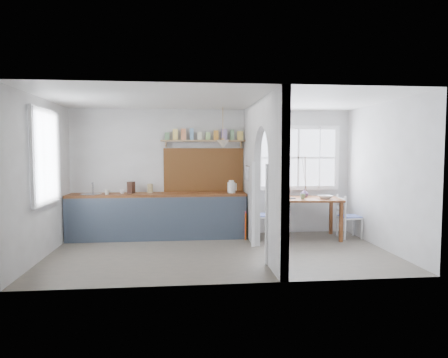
{
  "coord_description": "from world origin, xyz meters",
  "views": [
    {
      "loc": [
        -0.64,
        -6.69,
        1.74
      ],
      "look_at": [
        0.11,
        0.5,
        1.23
      ],
      "focal_mm": 32.0,
      "sensor_mm": 36.0,
      "label": 1
    }
  ],
  "objects": [
    {
      "name": "knife_block",
      "position": [
        -1.67,
        1.38,
        1.02
      ],
      "size": [
        0.15,
        0.18,
        0.23
      ],
      "primitive_type": "cube",
      "rotation": [
        0.0,
        0.0,
        -0.4
      ],
      "color": "#381E14",
      "rests_on": "counter"
    },
    {
      "name": "floor",
      "position": [
        0.0,
        0.0,
        0.0
      ],
      "size": [
        5.8,
        3.2,
        0.01
      ],
      "primitive_type": "cube",
      "color": "#6E6456",
      "rests_on": "ground"
    },
    {
      "name": "towel_magenta",
      "position": [
        0.58,
        0.98,
        0.28
      ],
      "size": [
        0.02,
        0.03,
        0.57
      ],
      "primitive_type": "cube",
      "color": "#CB3360",
      "rests_on": "counter"
    },
    {
      "name": "walls",
      "position": [
        0.0,
        0.0,
        1.3
      ],
      "size": [
        5.81,
        3.21,
        2.6
      ],
      "color": "silver",
      "rests_on": "floor"
    },
    {
      "name": "bowl",
      "position": [
        2.15,
        0.87,
        0.84
      ],
      "size": [
        0.32,
        0.32,
        0.07
      ],
      "primitive_type": "imported",
      "rotation": [
        0.0,
        0.0,
        0.2
      ],
      "color": "white",
      "rests_on": "dining_table"
    },
    {
      "name": "mug_b",
      "position": [
        -1.84,
        1.35,
        0.94
      ],
      "size": [
        0.14,
        0.14,
        0.08
      ],
      "primitive_type": "imported",
      "rotation": [
        0.0,
        0.0,
        0.4
      ],
      "color": "white",
      "rests_on": "counter"
    },
    {
      "name": "chair_right",
      "position": [
        2.69,
        0.95,
        0.43
      ],
      "size": [
        0.42,
        0.42,
        0.86
      ],
      "primitive_type": null,
      "rotation": [
        0.0,
        0.0,
        1.63
      ],
      "color": "white",
      "rests_on": "floor"
    },
    {
      "name": "chair_left",
      "position": [
        0.95,
        1.06,
        0.47
      ],
      "size": [
        0.54,
        0.54,
        0.94
      ],
      "primitive_type": null,
      "rotation": [
        0.0,
        0.0,
        -1.88
      ],
      "color": "white",
      "rests_on": "floor"
    },
    {
      "name": "plate",
      "position": [
        1.48,
        0.96,
        0.81
      ],
      "size": [
        0.25,
        0.25,
        0.02
      ],
      "primitive_type": "cylinder",
      "rotation": [
        0.0,
        0.0,
        0.32
      ],
      "color": "black",
      "rests_on": "dining_table"
    },
    {
      "name": "table_cup",
      "position": [
        1.69,
        0.86,
        0.85
      ],
      "size": [
        0.12,
        0.12,
        0.1
      ],
      "primitive_type": "imported",
      "rotation": [
        0.0,
        0.0,
        -0.13
      ],
      "color": "#6C9064",
      "rests_on": "dining_table"
    },
    {
      "name": "mug_a",
      "position": [
        -2.1,
        1.17,
        0.95
      ],
      "size": [
        0.14,
        0.14,
        0.1
      ],
      "primitive_type": "imported",
      "rotation": [
        0.0,
        0.0,
        -0.39
      ],
      "color": "silver",
      "rests_on": "counter"
    },
    {
      "name": "jar",
      "position": [
        -1.3,
        1.45,
        0.99
      ],
      "size": [
        0.13,
        0.13,
        0.18
      ],
      "primitive_type": "cylinder",
      "rotation": [
        0.0,
        0.0,
        -0.23
      ],
      "color": "#9A895B",
      "rests_on": "counter"
    },
    {
      "name": "kitchen_window",
      "position": [
        -2.87,
        0.0,
        1.65
      ],
      "size": [
        0.1,
        1.16,
        1.5
      ],
      "primitive_type": null,
      "color": "white",
      "rests_on": "walls"
    },
    {
      "name": "ceiling",
      "position": [
        0.0,
        0.0,
        2.6
      ],
      "size": [
        5.8,
        3.2,
        0.01
      ],
      "primitive_type": "cube",
      "color": "silver",
      "rests_on": "walls"
    },
    {
      "name": "dining_table",
      "position": [
        1.83,
        1.02,
        0.4
      ],
      "size": [
        1.37,
        0.99,
        0.8
      ],
      "primitive_type": null,
      "rotation": [
        0.0,
        0.0,
        -0.11
      ],
      "color": "brown",
      "rests_on": "floor"
    },
    {
      "name": "nook_window",
      "position": [
        1.8,
        1.56,
        1.6
      ],
      "size": [
        1.76,
        0.1,
        1.3
      ],
      "primitive_type": null,
      "color": "white",
      "rests_on": "walls"
    },
    {
      "name": "backsplash",
      "position": [
        -0.2,
        1.58,
        1.35
      ],
      "size": [
        1.65,
        0.03,
        0.9
      ],
      "primitive_type": "cube",
      "color": "brown",
      "rests_on": "walls"
    },
    {
      "name": "kettle",
      "position": [
        0.34,
        1.27,
        1.03
      ],
      "size": [
        0.25,
        0.22,
        0.25
      ],
      "primitive_type": null,
      "rotation": [
        0.0,
        0.0,
        0.26
      ],
      "color": "white",
      "rests_on": "counter"
    },
    {
      "name": "utensil_rail",
      "position": [
        0.61,
        0.9,
        1.45
      ],
      "size": [
        0.02,
        0.5,
        0.02
      ],
      "primitive_type": "cylinder",
      "rotation": [
        1.57,
        0.0,
        0.0
      ],
      "color": "#A9ACB8",
      "rests_on": "partition"
    },
    {
      "name": "counter",
      "position": [
        -1.13,
        1.33,
        0.46
      ],
      "size": [
        3.5,
        0.6,
        0.9
      ],
      "color": "brown",
      "rests_on": "floor"
    },
    {
      "name": "sink",
      "position": [
        -2.43,
        1.3,
        0.89
      ],
      "size": [
        0.4,
        0.4,
        0.02
      ],
      "primitive_type": "cylinder",
      "color": "#A9ACB8",
      "rests_on": "counter"
    },
    {
      "name": "towel_orange",
      "position": [
        0.58,
        0.96,
        0.25
      ],
      "size": [
        0.02,
        0.03,
        0.55
      ],
      "primitive_type": "cube",
      "color": "#CA470A",
      "rests_on": "counter"
    },
    {
      "name": "vase",
      "position": [
        1.84,
        1.2,
        0.89
      ],
      "size": [
        0.18,
        0.18,
        0.17
      ],
      "primitive_type": "imported",
      "rotation": [
        0.0,
        0.0,
        0.15
      ],
      "color": "#4D355B",
      "rests_on": "dining_table"
    },
    {
      "name": "pendant_lamp",
      "position": [
        0.15,
        1.15,
        1.88
      ],
      "size": [
        0.26,
        0.26,
        0.16
      ],
      "primitive_type": "cone",
      "color": "#F4E7CF",
      "rests_on": "ceiling"
    },
    {
      "name": "partition",
      "position": [
        0.7,
        0.06,
        1.45
      ],
      "size": [
        0.12,
        3.2,
        2.6
      ],
      "color": "silver",
      "rests_on": "floor"
    },
    {
      "name": "shelf",
      "position": [
        -0.21,
        1.49,
        2.01
      ],
      "size": [
        1.75,
        0.2,
        0.21
      ],
      "color": "#987E59",
      "rests_on": "walls"
    }
  ]
}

